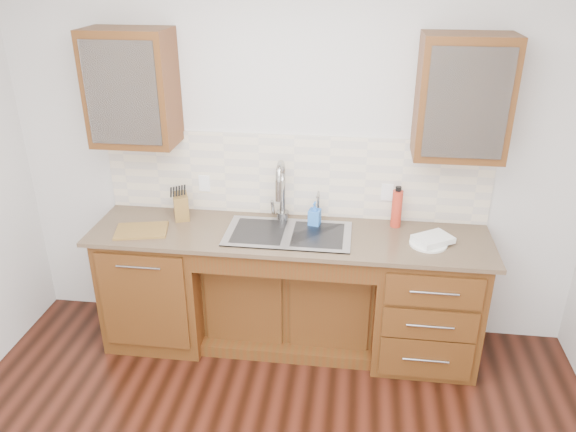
# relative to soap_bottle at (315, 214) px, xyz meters

# --- Properties ---
(wall_back) EXTENTS (4.00, 0.10, 2.70)m
(wall_back) POSITION_rel_soap_bottle_xyz_m (-0.16, 0.23, 0.35)
(wall_back) COLOR silver
(wall_back) RESTS_ON ground
(base_cabinet_left) EXTENTS (0.70, 0.62, 0.88)m
(base_cabinet_left) POSITION_rel_soap_bottle_xyz_m (-1.11, -0.13, -0.56)
(base_cabinet_left) COLOR #593014
(base_cabinet_left) RESTS_ON ground
(base_cabinet_center) EXTENTS (1.20, 0.44, 0.70)m
(base_cabinet_center) POSITION_rel_soap_bottle_xyz_m (-0.16, -0.04, -0.65)
(base_cabinet_center) COLOR #593014
(base_cabinet_center) RESTS_ON ground
(base_cabinet_right) EXTENTS (0.70, 0.62, 0.88)m
(base_cabinet_right) POSITION_rel_soap_bottle_xyz_m (0.79, -0.13, -0.56)
(base_cabinet_right) COLOR #593014
(base_cabinet_right) RESTS_ON ground
(countertop) EXTENTS (2.70, 0.65, 0.03)m
(countertop) POSITION_rel_soap_bottle_xyz_m (-0.16, -0.15, -0.10)
(countertop) COLOR #84705B
(countertop) RESTS_ON base_cabinet_left
(backsplash) EXTENTS (2.70, 0.02, 0.59)m
(backsplash) POSITION_rel_soap_bottle_xyz_m (-0.16, 0.17, 0.21)
(backsplash) COLOR beige
(backsplash) RESTS_ON wall_back
(sink) EXTENTS (0.84, 0.46, 0.19)m
(sink) POSITION_rel_soap_bottle_xyz_m (-0.16, -0.16, -0.17)
(sink) COLOR #9E9EA5
(sink) RESTS_ON countertop
(faucet) EXTENTS (0.04, 0.04, 0.40)m
(faucet) POSITION_rel_soap_bottle_xyz_m (-0.23, 0.07, 0.11)
(faucet) COLOR #999993
(faucet) RESTS_ON countertop
(filter_tap) EXTENTS (0.02, 0.02, 0.24)m
(filter_tap) POSITION_rel_soap_bottle_xyz_m (0.02, 0.08, 0.03)
(filter_tap) COLOR #999993
(filter_tap) RESTS_ON countertop
(upper_cabinet_left) EXTENTS (0.55, 0.34, 0.75)m
(upper_cabinet_left) POSITION_rel_soap_bottle_xyz_m (-1.21, 0.01, 0.83)
(upper_cabinet_left) COLOR #593014
(upper_cabinet_left) RESTS_ON wall_back
(upper_cabinet_right) EXTENTS (0.55, 0.34, 0.75)m
(upper_cabinet_right) POSITION_rel_soap_bottle_xyz_m (0.89, 0.01, 0.83)
(upper_cabinet_right) COLOR #593014
(upper_cabinet_right) RESTS_ON wall_back
(outlet_left) EXTENTS (0.08, 0.01, 0.12)m
(outlet_left) POSITION_rel_soap_bottle_xyz_m (-0.81, 0.16, 0.12)
(outlet_left) COLOR white
(outlet_left) RESTS_ON backsplash
(outlet_right) EXTENTS (0.08, 0.01, 0.12)m
(outlet_right) POSITION_rel_soap_bottle_xyz_m (0.49, 0.16, 0.12)
(outlet_right) COLOR white
(outlet_right) RESTS_ON backsplash
(soap_bottle) EXTENTS (0.09, 0.09, 0.17)m
(soap_bottle) POSITION_rel_soap_bottle_xyz_m (0.00, 0.00, 0.00)
(soap_bottle) COLOR blue
(soap_bottle) RESTS_ON countertop
(water_bottle) EXTENTS (0.08, 0.08, 0.26)m
(water_bottle) POSITION_rel_soap_bottle_xyz_m (0.56, 0.06, 0.04)
(water_bottle) COLOR #B8301E
(water_bottle) RESTS_ON countertop
(plate) EXTENTS (0.26, 0.26, 0.01)m
(plate) POSITION_rel_soap_bottle_xyz_m (0.75, -0.19, -0.08)
(plate) COLOR white
(plate) RESTS_ON countertop
(dish_towel) EXTENTS (0.29, 0.27, 0.04)m
(dish_towel) POSITION_rel_soap_bottle_xyz_m (0.78, -0.17, -0.05)
(dish_towel) COLOR silver
(dish_towel) RESTS_ON plate
(knife_block) EXTENTS (0.15, 0.19, 0.18)m
(knife_block) POSITION_rel_soap_bottle_xyz_m (-0.95, 0.00, 0.00)
(knife_block) COLOR olive
(knife_block) RESTS_ON countertop
(cutting_board) EXTENTS (0.39, 0.31, 0.02)m
(cutting_board) POSITION_rel_soap_bottle_xyz_m (-1.15, -0.25, -0.08)
(cutting_board) COLOR #9A724A
(cutting_board) RESTS_ON countertop
(cup_left_a) EXTENTS (0.17, 0.17, 0.10)m
(cup_left_a) POSITION_rel_soap_bottle_xyz_m (-1.33, 0.01, 0.78)
(cup_left_a) COLOR white
(cup_left_a) RESTS_ON upper_cabinet_left
(cup_left_b) EXTENTS (0.11, 0.11, 0.10)m
(cup_left_b) POSITION_rel_soap_bottle_xyz_m (-1.16, 0.01, 0.78)
(cup_left_b) COLOR silver
(cup_left_b) RESTS_ON upper_cabinet_left
(cup_right_a) EXTENTS (0.15, 0.15, 0.10)m
(cup_right_a) POSITION_rel_soap_bottle_xyz_m (0.79, 0.01, 0.78)
(cup_right_a) COLOR white
(cup_right_a) RESTS_ON upper_cabinet_right
(cup_right_b) EXTENTS (0.12, 0.12, 0.10)m
(cup_right_b) POSITION_rel_soap_bottle_xyz_m (0.95, 0.01, 0.78)
(cup_right_b) COLOR white
(cup_right_b) RESTS_ON upper_cabinet_right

